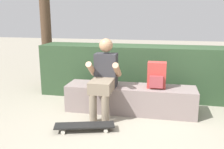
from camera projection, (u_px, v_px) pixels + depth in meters
name	position (u px, v px, depth m)	size (l,w,h in m)	color
ground_plane	(126.00, 121.00, 3.70)	(24.00, 24.00, 0.00)	gray
bench_main	(130.00, 99.00, 4.05)	(2.04, 0.49, 0.42)	gray
person_skater	(104.00, 76.00, 3.82)	(0.49, 0.62, 1.17)	#333338
skateboard_near_person	(85.00, 126.00, 3.39)	(0.82, 0.41, 0.09)	black
backpack_on_bench	(157.00, 75.00, 3.86)	(0.28, 0.23, 0.40)	#B23833
hedge_row	(154.00, 72.00, 4.71)	(4.26, 0.65, 0.96)	#2C4429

